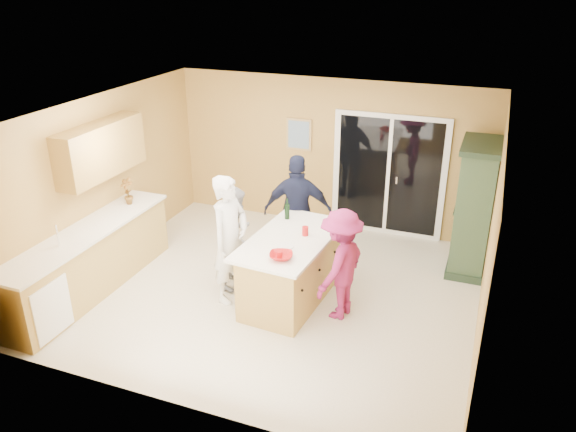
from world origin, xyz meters
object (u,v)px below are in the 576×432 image
(woman_white, at_px, (230,239))
(woman_grey, at_px, (237,237))
(kitchen_island, at_px, (291,271))
(green_hutch, at_px, (474,209))
(woman_magenta, at_px, (341,264))
(woman_navy, at_px, (298,211))

(woman_white, height_order, woman_grey, woman_white)
(kitchen_island, height_order, green_hutch, green_hutch)
(green_hutch, bearing_deg, woman_grey, -151.66)
(green_hutch, xyz_separation_m, woman_white, (-2.99, -2.06, -0.07))
(kitchen_island, xyz_separation_m, woman_white, (-0.78, -0.23, 0.45))
(woman_white, xyz_separation_m, woman_magenta, (1.51, 0.12, -0.15))
(green_hutch, height_order, woman_navy, green_hutch)
(kitchen_island, height_order, woman_magenta, woman_magenta)
(green_hutch, relative_size, woman_white, 1.10)
(kitchen_island, xyz_separation_m, woman_navy, (-0.27, 1.03, 0.43))
(green_hutch, height_order, woman_magenta, green_hutch)
(kitchen_island, xyz_separation_m, green_hutch, (2.21, 1.84, 0.52))
(green_hutch, bearing_deg, woman_magenta, -127.28)
(woman_white, distance_m, woman_grey, 0.44)
(woman_white, distance_m, woman_magenta, 1.52)
(woman_grey, bearing_deg, woman_magenta, -102.13)
(woman_navy, relative_size, woman_magenta, 1.17)
(green_hutch, xyz_separation_m, woman_grey, (-3.09, -1.67, -0.22))
(green_hutch, bearing_deg, woman_white, -145.40)
(kitchen_island, bearing_deg, woman_navy, 109.06)
(woman_white, bearing_deg, woman_grey, 24.63)
(woman_white, relative_size, woman_magenta, 1.20)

